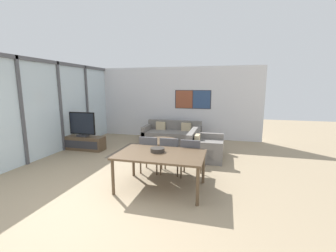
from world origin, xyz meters
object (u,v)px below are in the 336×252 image
object	(u,v)px
dining_chair_right	(191,156)
dining_table	(161,156)
coffee_table	(161,143)
fruit_bowl	(157,150)
dining_chair_centre	(170,154)
tv_console	(83,143)
television	(82,125)
sofa_main	(172,135)
sofa_side	(203,148)
dining_chair_left	(150,152)

from	to	relation	value
dining_chair_right	dining_table	bearing A→B (deg)	-124.21
coffee_table	dining_chair_right	size ratio (longest dim) A/B	1.20
coffee_table	fruit_bowl	distance (m)	2.43
dining_chair_centre	fruit_bowl	world-z (taller)	dining_chair_centre
tv_console	television	world-z (taller)	television
sofa_main	tv_console	bearing A→B (deg)	-145.95
sofa_side	sofa_main	bearing A→B (deg)	39.66
sofa_main	coffee_table	distance (m)	1.48
sofa_main	fruit_bowl	world-z (taller)	fruit_bowl
sofa_main	dining_chair_left	xyz separation A→B (m)	(0.20, -3.10, 0.24)
sofa_side	dining_chair_centre	distance (m)	1.65
sofa_side	television	bearing A→B (deg)	92.56
tv_console	coffee_table	xyz separation A→B (m)	(2.58, 0.26, 0.09)
sofa_side	coffee_table	distance (m)	1.31
sofa_side	dining_table	xyz separation A→B (m)	(-0.61, -2.30, 0.41)
sofa_side	coffee_table	xyz separation A→B (m)	(-1.30, 0.09, 0.04)
television	dining_chair_centre	size ratio (longest dim) A/B	1.02
dining_table	fruit_bowl	distance (m)	0.17
television	sofa_side	bearing A→B (deg)	2.56
dining_table	coffee_table	bearing A→B (deg)	106.15
dining_table	fruit_bowl	bearing A→B (deg)	137.35
dining_chair_centre	sofa_side	bearing A→B (deg)	68.10
television	fruit_bowl	world-z (taller)	television
coffee_table	fruit_bowl	bearing A→B (deg)	-75.43
dining_table	fruit_bowl	xyz separation A→B (m)	(-0.09, 0.09, 0.11)
tv_console	television	size ratio (longest dim) A/B	1.56
television	sofa_main	distance (m)	3.17
sofa_main	coffee_table	size ratio (longest dim) A/B	1.94
dining_table	dining_chair_left	xyz separation A→B (m)	(-0.49, 0.77, -0.17)
sofa_main	fruit_bowl	distance (m)	3.87
fruit_bowl	sofa_side	bearing A→B (deg)	72.38
sofa_main	coffee_table	xyz separation A→B (m)	(0.00, -1.48, 0.04)
sofa_side	fruit_bowl	bearing A→B (deg)	162.38
television	dining_table	world-z (taller)	television
sofa_main	sofa_side	size ratio (longest dim) A/B	1.52
tv_console	dining_table	size ratio (longest dim) A/B	0.83
tv_console	dining_chair_left	xyz separation A→B (m)	(2.78, -1.35, 0.28)
sofa_main	dining_chair_right	bearing A→B (deg)	-69.39
sofa_side	fruit_bowl	distance (m)	2.38
tv_console	sofa_main	world-z (taller)	sofa_main
sofa_side	dining_chair_left	distance (m)	1.90
tv_console	dining_chair_centre	world-z (taller)	dining_chair_centre
tv_console	coffee_table	distance (m)	2.60
dining_table	dining_chair_centre	xyz separation A→B (m)	(0.00, 0.78, -0.17)
dining_chair_left	sofa_side	bearing A→B (deg)	54.14
television	dining_chair_left	distance (m)	3.11
sofa_side	dining_chair_centre	size ratio (longest dim) A/B	1.53
dining_chair_left	coffee_table	bearing A→B (deg)	97.03
dining_chair_centre	television	bearing A→B (deg)	157.66
dining_chair_right	television	bearing A→B (deg)	159.57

